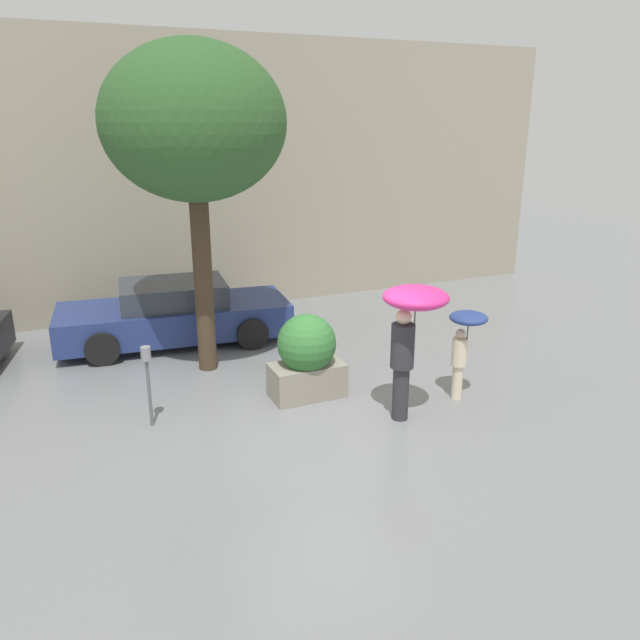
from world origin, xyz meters
name	(u,v)px	position (x,y,z in m)	size (l,w,h in m)	color
ground_plane	(316,427)	(0.00, 0.00, 0.00)	(40.00, 40.00, 0.00)	slate
building_facade	(198,178)	(0.00, 6.50, 3.00)	(18.00, 0.30, 6.00)	#9E937F
planter_box	(307,356)	(0.30, 1.03, 0.69)	(1.16, 0.93, 1.36)	gray
person_adult	(411,319)	(1.34, -0.30, 1.55)	(0.93, 0.93, 2.02)	#2D2D33
person_child	(465,335)	(2.49, -0.03, 1.06)	(0.59, 0.59, 1.44)	beige
parked_car_near	(175,314)	(-1.10, 4.46, 0.57)	(4.57, 2.27, 1.22)	navy
street_tree	(194,125)	(-0.86, 2.83, 4.15)	(2.95, 2.95, 5.44)	#423323
parking_meter	(147,369)	(-2.15, 1.00, 0.88)	(0.14, 0.14, 1.21)	#595B60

